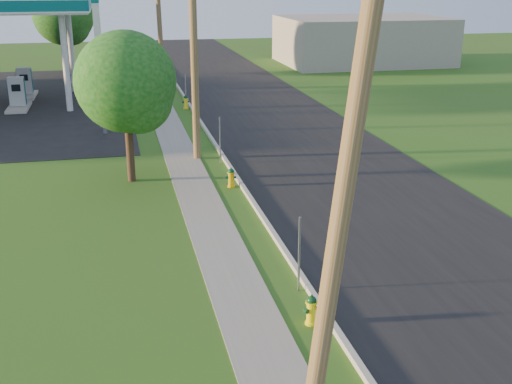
{
  "coord_description": "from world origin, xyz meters",
  "views": [
    {
      "loc": [
        -4.0,
        -9.8,
        7.63
      ],
      "look_at": [
        0.0,
        8.0,
        1.4
      ],
      "focal_mm": 45.0,
      "sensor_mm": 36.0,
      "label": 1
    }
  ],
  "objects_px": {
    "utility_pole_near": "(347,170)",
    "utility_pole_mid": "(194,42)",
    "fuel_pump_ne": "(18,97)",
    "hydrant_mid": "(231,178)",
    "price_pylon": "(97,22)",
    "utility_pole_far": "(159,18)",
    "tree_lot": "(65,17)",
    "hydrant_near": "(311,310)",
    "fuel_pump_se": "(25,86)",
    "tree_verge": "(129,86)",
    "hydrant_far": "(186,102)"
  },
  "relations": [
    {
      "from": "tree_lot",
      "to": "fuel_pump_se",
      "type": "bearing_deg",
      "value": -105.34
    },
    {
      "from": "tree_verge",
      "to": "tree_lot",
      "type": "xyz_separation_m",
      "value": [
        -3.75,
        28.2,
        0.82
      ]
    },
    {
      "from": "utility_pole_far",
      "to": "hydrant_mid",
      "type": "relative_size",
      "value": 12.54
    },
    {
      "from": "utility_pole_near",
      "to": "utility_pole_mid",
      "type": "bearing_deg",
      "value": 90.0
    },
    {
      "from": "fuel_pump_se",
      "to": "hydrant_mid",
      "type": "bearing_deg",
      "value": -65.62
    },
    {
      "from": "tree_lot",
      "to": "hydrant_far",
      "type": "bearing_deg",
      "value": -63.33
    },
    {
      "from": "utility_pole_far",
      "to": "fuel_pump_ne",
      "type": "distance_m",
      "value": 10.99
    },
    {
      "from": "utility_pole_mid",
      "to": "fuel_pump_se",
      "type": "relative_size",
      "value": 3.06
    },
    {
      "from": "utility_pole_mid",
      "to": "fuel_pump_se",
      "type": "distance_m",
      "value": 19.65
    },
    {
      "from": "utility_pole_mid",
      "to": "tree_lot",
      "type": "height_order",
      "value": "utility_pole_mid"
    },
    {
      "from": "utility_pole_mid",
      "to": "price_pylon",
      "type": "distance_m",
      "value": 6.76
    },
    {
      "from": "utility_pole_near",
      "to": "hydrant_far",
      "type": "bearing_deg",
      "value": 88.42
    },
    {
      "from": "tree_verge",
      "to": "hydrant_far",
      "type": "relative_size",
      "value": 6.84
    },
    {
      "from": "fuel_pump_ne",
      "to": "hydrant_far",
      "type": "bearing_deg",
      "value": -12.38
    },
    {
      "from": "fuel_pump_se",
      "to": "tree_verge",
      "type": "relative_size",
      "value": 0.56
    },
    {
      "from": "hydrant_near",
      "to": "hydrant_far",
      "type": "relative_size",
      "value": 0.89
    },
    {
      "from": "utility_pole_near",
      "to": "hydrant_near",
      "type": "relative_size",
      "value": 12.69
    },
    {
      "from": "utility_pole_far",
      "to": "fuel_pump_ne",
      "type": "xyz_separation_m",
      "value": [
        -8.9,
        -5.0,
        -4.08
      ]
    },
    {
      "from": "tree_verge",
      "to": "tree_lot",
      "type": "distance_m",
      "value": 28.46
    },
    {
      "from": "hydrant_mid",
      "to": "utility_pole_mid",
      "type": "bearing_deg",
      "value": 99.63
    },
    {
      "from": "utility_pole_far",
      "to": "tree_lot",
      "type": "height_order",
      "value": "utility_pole_far"
    },
    {
      "from": "fuel_pump_ne",
      "to": "hydrant_near",
      "type": "relative_size",
      "value": 4.28
    },
    {
      "from": "utility_pole_far",
      "to": "tree_verge",
      "type": "distance_m",
      "value": 20.9
    },
    {
      "from": "fuel_pump_se",
      "to": "hydrant_mid",
      "type": "xyz_separation_m",
      "value": [
        9.62,
        -21.22,
        -0.35
      ]
    },
    {
      "from": "fuel_pump_ne",
      "to": "hydrant_mid",
      "type": "relative_size",
      "value": 4.22
    },
    {
      "from": "fuel_pump_se",
      "to": "tree_lot",
      "type": "relative_size",
      "value": 0.46
    },
    {
      "from": "hydrant_mid",
      "to": "price_pylon",
      "type": "bearing_deg",
      "value": 115.41
    },
    {
      "from": "hydrant_far",
      "to": "fuel_pump_ne",
      "type": "bearing_deg",
      "value": 167.62
    },
    {
      "from": "tree_verge",
      "to": "price_pylon",
      "type": "bearing_deg",
      "value": 97.6
    },
    {
      "from": "utility_pole_far",
      "to": "tree_lot",
      "type": "relative_size",
      "value": 1.36
    },
    {
      "from": "hydrant_near",
      "to": "hydrant_mid",
      "type": "relative_size",
      "value": 0.99
    },
    {
      "from": "price_pylon",
      "to": "tree_verge",
      "type": "relative_size",
      "value": 1.2
    },
    {
      "from": "utility_pole_near",
      "to": "utility_pole_far",
      "type": "relative_size",
      "value": 1.0
    },
    {
      "from": "price_pylon",
      "to": "hydrant_mid",
      "type": "relative_size",
      "value": 9.04
    },
    {
      "from": "utility_pole_far",
      "to": "hydrant_mid",
      "type": "xyz_separation_m",
      "value": [
        0.72,
        -22.22,
        -4.43
      ]
    },
    {
      "from": "fuel_pump_ne",
      "to": "fuel_pump_se",
      "type": "relative_size",
      "value": 1.0
    },
    {
      "from": "tree_lot",
      "to": "fuel_pump_ne",
      "type": "bearing_deg",
      "value": -100.57
    },
    {
      "from": "tree_verge",
      "to": "hydrant_far",
      "type": "bearing_deg",
      "value": 75.1
    },
    {
      "from": "tree_verge",
      "to": "fuel_pump_se",
      "type": "bearing_deg",
      "value": 107.2
    },
    {
      "from": "utility_pole_near",
      "to": "tree_lot",
      "type": "xyz_separation_m",
      "value": [
        -6.56,
        43.52,
        -0.3
      ]
    },
    {
      "from": "price_pylon",
      "to": "hydrant_near",
      "type": "xyz_separation_m",
      "value": [
        4.57,
        -19.94,
        -5.07
      ]
    },
    {
      "from": "hydrant_near",
      "to": "fuel_pump_se",
      "type": "bearing_deg",
      "value": 106.93
    },
    {
      "from": "fuel_pump_ne",
      "to": "tree_lot",
      "type": "bearing_deg",
      "value": 79.43
    },
    {
      "from": "hydrant_far",
      "to": "price_pylon",
      "type": "bearing_deg",
      "value": -131.16
    },
    {
      "from": "utility_pole_far",
      "to": "fuel_pump_se",
      "type": "height_order",
      "value": "utility_pole_far"
    },
    {
      "from": "fuel_pump_se",
      "to": "tree_verge",
      "type": "height_order",
      "value": "tree_verge"
    },
    {
      "from": "tree_lot",
      "to": "hydrant_near",
      "type": "bearing_deg",
      "value": -79.74
    },
    {
      "from": "price_pylon",
      "to": "utility_pole_far",
      "type": "bearing_deg",
      "value": 72.67
    },
    {
      "from": "fuel_pump_se",
      "to": "hydrant_far",
      "type": "height_order",
      "value": "fuel_pump_se"
    },
    {
      "from": "utility_pole_near",
      "to": "price_pylon",
      "type": "bearing_deg",
      "value": 99.42
    }
  ]
}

